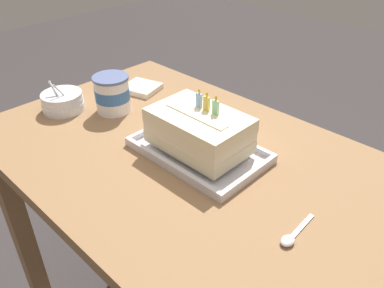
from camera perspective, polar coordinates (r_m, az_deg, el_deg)
dining_table at (r=1.10m, az=-0.94°, el=-6.35°), size 1.15×0.74×0.77m
foil_tray at (r=1.02m, az=1.00°, el=-1.08°), size 0.34×0.22×0.02m
birthday_cake at (r=0.99m, az=1.04°, el=2.05°), size 0.25×0.16×0.15m
bowl_stack at (r=1.29m, az=-18.46°, el=5.94°), size 0.13×0.13×0.10m
ice_cream_tub at (r=1.23m, az=-11.63°, el=7.24°), size 0.11×0.11×0.12m
serving_spoon_near_tray at (r=0.82m, az=14.24°, el=-13.24°), size 0.03×0.12×0.01m
napkin_pile at (r=1.37m, az=-7.41°, el=8.18°), size 0.14×0.13×0.02m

